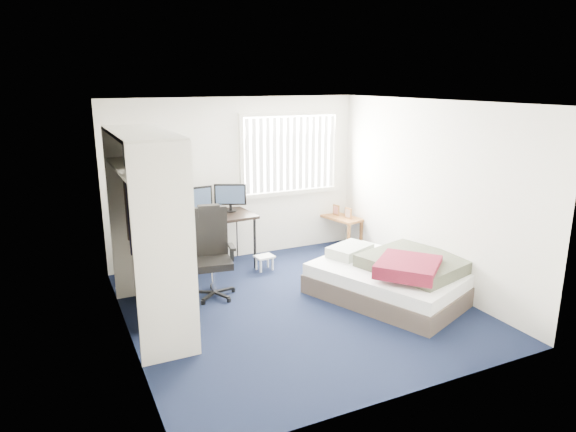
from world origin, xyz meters
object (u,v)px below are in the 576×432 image
(desk, at_px, (196,216))
(office_chair, at_px, (212,262))
(bed, at_px, (394,277))
(nightstand, at_px, (341,220))

(desk, height_order, office_chair, desk)
(office_chair, height_order, bed, office_chair)
(office_chair, bearing_deg, bed, -27.45)
(desk, distance_m, office_chair, 1.02)
(nightstand, relative_size, bed, 0.36)
(office_chair, relative_size, bed, 0.52)
(desk, relative_size, nightstand, 2.09)
(bed, bearing_deg, office_chair, 152.55)
(desk, relative_size, bed, 0.75)
(nightstand, bearing_deg, office_chair, -158.09)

